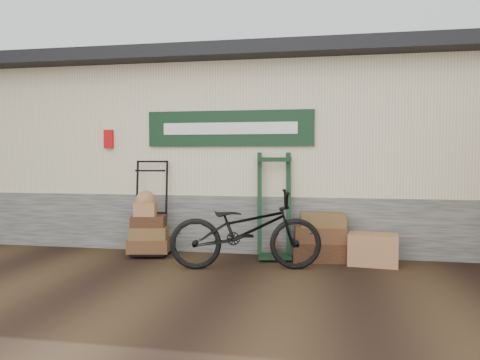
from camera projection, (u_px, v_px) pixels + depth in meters
name	position (u px, v px, depth m)	size (l,w,h in m)	color
ground	(237.00, 269.00, 6.31)	(80.00, 80.00, 0.00)	black
station_building	(264.00, 151.00, 8.91)	(14.40, 4.10, 3.20)	#4C4C47
porter_trolley	(151.00, 207.00, 7.23)	(0.74, 0.56, 1.48)	black
green_barrow	(274.00, 206.00, 6.97)	(0.57, 0.48, 1.57)	black
suitcase_stack	(320.00, 236.00, 6.84)	(0.79, 0.50, 0.70)	#371811
wicker_hamper	(373.00, 249.00, 6.55)	(0.67, 0.44, 0.44)	#9B693E
bicycle	(246.00, 225.00, 6.28)	(2.04, 0.71, 1.19)	black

